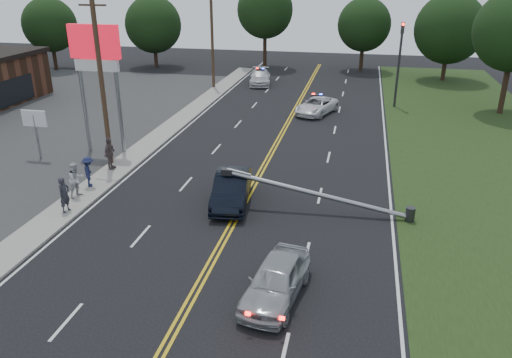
% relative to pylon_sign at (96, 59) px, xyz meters
% --- Properties ---
extents(ground, '(120.00, 120.00, 0.00)m').
position_rel_pylon_sign_xyz_m(ground, '(10.50, -14.00, -6.00)').
color(ground, black).
rests_on(ground, ground).
extents(sidewalk, '(1.80, 70.00, 0.12)m').
position_rel_pylon_sign_xyz_m(sidewalk, '(2.10, -4.00, -5.94)').
color(sidewalk, gray).
rests_on(sidewalk, ground).
extents(centerline_yellow, '(0.36, 80.00, 0.00)m').
position_rel_pylon_sign_xyz_m(centerline_yellow, '(10.50, -4.00, -5.99)').
color(centerline_yellow, gold).
rests_on(centerline_yellow, ground).
extents(pylon_sign, '(3.20, 0.35, 8.00)m').
position_rel_pylon_sign_xyz_m(pylon_sign, '(0.00, 0.00, 0.00)').
color(pylon_sign, gray).
rests_on(pylon_sign, ground).
extents(small_sign, '(1.60, 0.14, 3.10)m').
position_rel_pylon_sign_xyz_m(small_sign, '(-3.50, -2.00, -3.66)').
color(small_sign, gray).
rests_on(small_sign, ground).
extents(traffic_signal, '(0.28, 0.41, 7.05)m').
position_rel_pylon_sign_xyz_m(traffic_signal, '(18.80, 16.00, -1.79)').
color(traffic_signal, '#2D2D30').
rests_on(traffic_signal, ground).
extents(fallen_streetlight, '(9.36, 0.44, 1.91)m').
position_rel_pylon_sign_xyz_m(fallen_streetlight, '(14.69, -6.00, -5.08)').
color(fallen_streetlight, '#2D2D30').
rests_on(fallen_streetlight, ground).
extents(utility_pole_mid, '(1.60, 0.28, 10.00)m').
position_rel_pylon_sign_xyz_m(utility_pole_mid, '(1.30, -2.00, -0.91)').
color(utility_pole_mid, '#382619').
rests_on(utility_pole_mid, ground).
extents(utility_pole_far, '(1.60, 0.28, 10.00)m').
position_rel_pylon_sign_xyz_m(utility_pole_far, '(1.30, 20.00, -0.91)').
color(utility_pole_far, '#382619').
rests_on(utility_pole_far, ground).
extents(tree_4, '(6.12, 6.12, 8.21)m').
position_rel_pylon_sign_xyz_m(tree_4, '(-19.99, 25.78, -0.85)').
color(tree_4, black).
rests_on(tree_4, ground).
extents(tree_5, '(6.63, 6.63, 8.32)m').
position_rel_pylon_sign_xyz_m(tree_5, '(-9.00, 30.00, -1.00)').
color(tree_5, black).
rests_on(tree_5, ground).
extents(tree_6, '(6.54, 6.54, 9.95)m').
position_rel_pylon_sign_xyz_m(tree_6, '(4.10, 32.42, 0.67)').
color(tree_6, black).
rests_on(tree_6, ground).
extents(tree_7, '(6.04, 6.04, 8.24)m').
position_rel_pylon_sign_xyz_m(tree_7, '(15.61, 32.79, -0.79)').
color(tree_7, black).
rests_on(tree_7, ground).
extents(tree_8, '(7.21, 7.21, 8.97)m').
position_rel_pylon_sign_xyz_m(tree_8, '(24.38, 28.86, -0.64)').
color(tree_8, black).
rests_on(tree_8, ground).
extents(crashed_sedan, '(2.25, 4.89, 1.55)m').
position_rel_pylon_sign_xyz_m(crashed_sedan, '(9.90, -5.82, -5.22)').
color(crashed_sedan, black).
rests_on(crashed_sedan, ground).
extents(waiting_sedan, '(2.34, 4.51, 1.47)m').
position_rel_pylon_sign_xyz_m(waiting_sedan, '(13.46, -13.18, -5.26)').
color(waiting_sedan, '#A4A7AC').
rests_on(waiting_sedan, ground).
extents(emergency_a, '(3.67, 5.20, 1.32)m').
position_rel_pylon_sign_xyz_m(emergency_a, '(12.40, 12.29, -5.34)').
color(emergency_a, white).
rests_on(emergency_a, ground).
extents(emergency_b, '(2.89, 5.31, 1.46)m').
position_rel_pylon_sign_xyz_m(emergency_b, '(5.53, 22.65, -5.27)').
color(emergency_b, silver).
rests_on(emergency_b, ground).
extents(bystander_a, '(0.52, 0.70, 1.77)m').
position_rel_pylon_sign_xyz_m(bystander_a, '(2.36, -8.64, -4.99)').
color(bystander_a, '#2A2A33').
rests_on(bystander_a, sidewalk).
extents(bystander_b, '(0.95, 1.07, 1.85)m').
position_rel_pylon_sign_xyz_m(bystander_b, '(1.99, -6.91, -4.95)').
color(bystander_b, '#B7B6BC').
rests_on(bystander_b, sidewalk).
extents(bystander_c, '(1.05, 1.24, 1.67)m').
position_rel_pylon_sign_xyz_m(bystander_c, '(1.92, -5.56, -5.04)').
color(bystander_c, '#1B2144').
rests_on(bystander_c, sidewalk).
extents(bystander_d, '(0.49, 1.13, 1.92)m').
position_rel_pylon_sign_xyz_m(bystander_d, '(1.83, -2.99, -4.92)').
color(bystander_d, '#5E4E4B').
rests_on(bystander_d, sidewalk).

